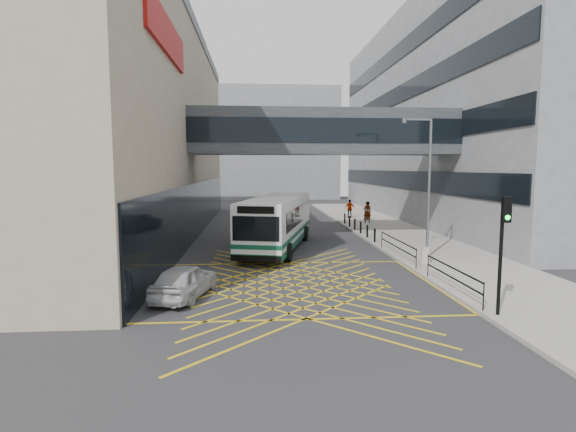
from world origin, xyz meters
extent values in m
plane|color=#333335|center=(0.00, 0.00, 0.00)|extent=(120.00, 120.00, 0.00)
cube|color=tan|center=(-18.00, 16.00, 8.00)|extent=(24.00, 42.00, 16.00)
cube|color=black|center=(-5.96, 16.00, 2.00)|extent=(0.10, 41.50, 4.00)
cube|color=#A61010|center=(-5.92, 4.00, 11.50)|extent=(0.18, 9.00, 1.80)
cube|color=gray|center=(-5.96, 16.00, 15.60)|extent=(0.12, 41.50, 0.80)
cube|color=gray|center=(24.00, 24.00, 10.00)|extent=(24.00, 44.00, 20.00)
cube|color=black|center=(11.96, 24.00, 4.00)|extent=(0.10, 43.50, 1.60)
cube|color=black|center=(11.96, 24.00, 8.00)|extent=(0.10, 43.50, 1.60)
cube|color=black|center=(11.96, 24.00, 12.00)|extent=(0.10, 43.50, 1.60)
cube|color=black|center=(11.96, 24.00, 16.00)|extent=(0.10, 43.50, 1.60)
cube|color=gray|center=(-2.00, 60.00, 9.00)|extent=(28.00, 16.00, 18.00)
cube|color=#383D42|center=(3.00, 12.00, 7.50)|extent=(20.00, 4.00, 3.00)
cube|color=black|center=(3.00, 9.98, 7.50)|extent=(19.50, 0.06, 1.60)
cube|color=black|center=(3.00, 14.02, 7.50)|extent=(19.50, 0.06, 1.60)
cube|color=#A29D94|center=(9.00, 15.00, 0.08)|extent=(6.00, 54.00, 0.16)
cube|color=gold|center=(0.00, 0.00, 0.00)|extent=(12.00, 9.00, 0.01)
cube|color=silver|center=(-0.30, 8.88, 1.79)|extent=(5.31, 11.86, 2.84)
cube|color=#0E4833|center=(-0.30, 8.88, 0.55)|extent=(5.36, 11.91, 0.36)
cube|color=#0E4833|center=(-0.30, 8.88, 1.10)|extent=(5.38, 11.91, 0.23)
cube|color=black|center=(-0.15, 9.49, 2.15)|extent=(5.02, 10.44, 1.10)
cube|color=black|center=(-1.67, 3.28, 2.05)|extent=(2.37, 0.66, 1.26)
cube|color=black|center=(-1.68, 3.26, 3.00)|extent=(1.85, 0.51, 0.37)
cube|color=silver|center=(-0.30, 8.88, 3.22)|extent=(5.26, 11.75, 0.11)
cube|color=black|center=(-1.68, 3.26, 0.53)|extent=(2.58, 0.73, 0.32)
cube|color=black|center=(1.08, 14.49, 0.53)|extent=(2.58, 0.73, 0.32)
cylinder|color=black|center=(-2.49, 5.52, 0.53)|extent=(0.54, 1.09, 1.05)
cylinder|color=black|center=(0.08, 4.89, 0.53)|extent=(0.54, 1.09, 1.05)
cylinder|color=black|center=(-0.78, 12.46, 0.53)|extent=(0.54, 1.09, 1.05)
cylinder|color=black|center=(1.79, 11.83, 0.53)|extent=(0.54, 1.09, 1.05)
imported|color=#BCBCBE|center=(-4.50, -1.56, 0.69)|extent=(2.74, 4.60, 1.37)
imported|color=black|center=(-0.76, 17.78, 0.70)|extent=(3.29, 4.81, 1.40)
imported|color=gray|center=(-0.33, 19.28, 0.65)|extent=(1.84, 4.20, 1.30)
cylinder|color=black|center=(6.44, -4.94, 1.85)|extent=(0.12, 0.12, 3.38)
cube|color=black|center=(6.43, -5.15, 3.74)|extent=(0.28, 0.19, 0.85)
sphere|color=#19E533|center=(6.43, -5.25, 3.49)|extent=(0.16, 0.16, 0.16)
cylinder|color=slate|center=(7.74, 4.67, 3.91)|extent=(0.16, 0.16, 7.49)
cube|color=slate|center=(6.99, 4.65, 7.65)|extent=(1.50, 0.15, 0.09)
cylinder|color=slate|center=(6.24, 4.62, 7.58)|extent=(0.27, 0.27, 0.23)
cylinder|color=#ADA89E|center=(7.16, 3.38, 0.56)|extent=(0.46, 0.46, 0.80)
cube|color=black|center=(6.15, -2.00, 1.11)|extent=(0.05, 5.00, 0.05)
cube|color=black|center=(6.15, -2.00, 0.71)|extent=(0.05, 5.00, 0.05)
cube|color=black|center=(6.15, 5.00, 1.11)|extent=(0.05, 6.00, 0.05)
cube|color=black|center=(6.15, 5.00, 0.71)|extent=(0.05, 6.00, 0.05)
cylinder|color=black|center=(6.15, -4.50, 0.66)|extent=(0.04, 0.04, 1.00)
cylinder|color=black|center=(6.15, 0.50, 0.66)|extent=(0.04, 0.04, 1.00)
cylinder|color=black|center=(6.15, 2.00, 0.66)|extent=(0.04, 0.04, 1.00)
cylinder|color=black|center=(6.15, 8.00, 0.66)|extent=(0.04, 0.04, 1.00)
cylinder|color=black|center=(6.25, 10.00, 0.61)|extent=(0.14, 0.14, 0.90)
cylinder|color=black|center=(6.25, 12.00, 0.61)|extent=(0.14, 0.14, 0.90)
cylinder|color=black|center=(6.25, 14.00, 0.61)|extent=(0.14, 0.14, 0.90)
cylinder|color=black|center=(6.25, 16.00, 0.61)|extent=(0.14, 0.14, 0.90)
cylinder|color=black|center=(6.25, 18.00, 0.61)|extent=(0.14, 0.14, 0.90)
cylinder|color=black|center=(6.25, 20.00, 0.61)|extent=(0.14, 0.14, 0.90)
imported|color=gray|center=(8.36, 20.36, 1.13)|extent=(0.78, 0.56, 1.94)
imported|color=gray|center=(8.91, 22.31, 1.03)|extent=(0.98, 0.84, 1.73)
imported|color=gray|center=(7.69, 24.67, 1.06)|extent=(1.07, 0.52, 1.81)
camera|label=1|loc=(-1.72, -19.07, 5.08)|focal=28.00mm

